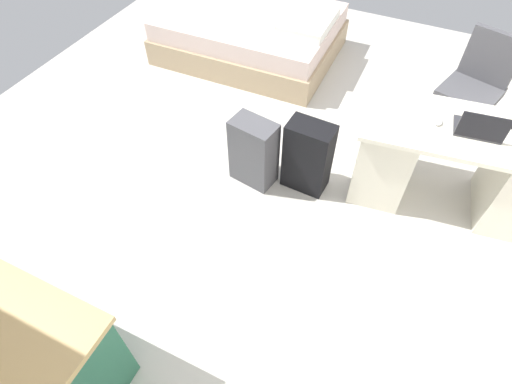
# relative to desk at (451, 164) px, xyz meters

# --- Properties ---
(ground_plane) EXTENTS (6.17, 6.17, 0.00)m
(ground_plane) POSITION_rel_desk_xyz_m (1.28, 0.20, -0.38)
(ground_plane) COLOR beige
(desk) EXTENTS (1.51, 0.83, 0.74)m
(desk) POSITION_rel_desk_xyz_m (0.00, 0.00, 0.00)
(desk) COLOR silver
(desk) RESTS_ON ground_plane
(office_chair) EXTENTS (0.58, 0.58, 0.94)m
(office_chair) POSITION_rel_desk_xyz_m (-0.02, -0.93, 0.03)
(office_chair) COLOR black
(office_chair) RESTS_ON ground_plane
(bed) EXTENTS (1.92, 1.43, 0.58)m
(bed) POSITION_rel_desk_xyz_m (2.33, -1.33, -0.14)
(bed) COLOR tan
(bed) RESTS_ON ground_plane
(suitcase_black) EXTENTS (0.37, 0.24, 0.63)m
(suitcase_black) POSITION_rel_desk_xyz_m (1.03, 0.32, -0.07)
(suitcase_black) COLOR black
(suitcase_black) RESTS_ON ground_plane
(suitcase_spare_grey) EXTENTS (0.39, 0.28, 0.60)m
(suitcase_spare_grey) POSITION_rel_desk_xyz_m (1.45, 0.45, -0.08)
(suitcase_spare_grey) COLOR #4C4C51
(suitcase_spare_grey) RESTS_ON ground_plane
(laptop) EXTENTS (0.33, 0.26, 0.21)m
(laptop) POSITION_rel_desk_xyz_m (-0.05, 0.04, 0.40)
(laptop) COLOR #333338
(laptop) RESTS_ON desk
(computer_mouse) EXTENTS (0.07, 0.11, 0.03)m
(computer_mouse) POSITION_rel_desk_xyz_m (0.21, 0.03, 0.37)
(computer_mouse) COLOR white
(computer_mouse) RESTS_ON desk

